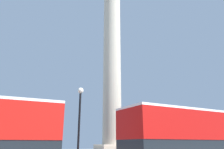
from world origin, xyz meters
The scene contains 3 objects.
monument_column centered at (0.00, 0.00, 6.21)m, with size 5.41×5.41×19.85m.
bus_c centered at (3.16, -6.80, 2.44)m, with size 11.11×3.53×4.42m.
street_lamp centered at (-3.58, -2.69, 3.42)m, with size 0.40×0.40×6.31m.
Camera 1 is at (-7.51, -17.19, 2.54)m, focal length 35.00 mm.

